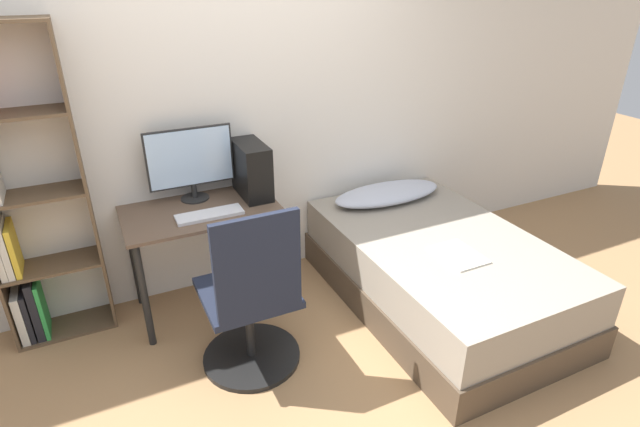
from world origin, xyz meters
The scene contains 11 objects.
ground_plane centered at (0.00, 0.00, 0.00)m, with size 14.00×14.00×0.00m, color #9E754C.
wall_back centered at (0.00, 1.46, 1.25)m, with size 8.00×0.05×2.50m.
desk centered at (-0.30, 1.15, 0.61)m, with size 0.97×0.58×0.73m.
bookshelf centered at (-1.31, 1.30, 0.88)m, with size 0.57×0.27×1.89m.
office_chair centered at (-0.22, 0.45, 0.40)m, with size 0.58×0.58×1.05m.
bed centered at (1.12, 0.51, 0.25)m, with size 1.17×1.86×0.51m.
pillow centered at (1.12, 1.18, 0.56)m, with size 0.89×0.36×0.11m.
magazine centered at (1.07, 0.28, 0.51)m, with size 0.24×0.32×0.01m.
monitor centered at (-0.30, 1.33, 1.00)m, with size 0.55×0.19×0.48m.
keyboard centered at (-0.28, 1.03, 0.74)m, with size 0.41×0.14×0.02m.
pc_tower centered at (0.07, 1.23, 0.91)m, with size 0.17×0.37×0.36m.
Camera 1 is at (-0.86, -1.75, 2.09)m, focal length 28.00 mm.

